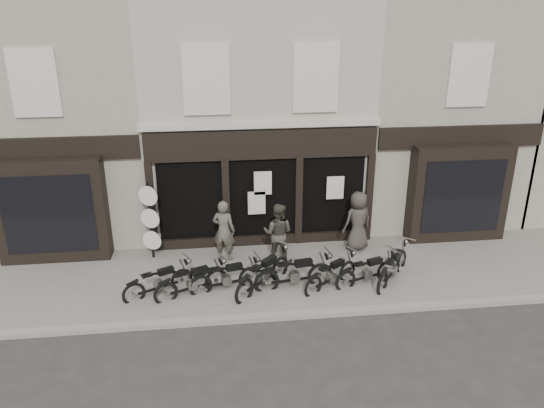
{
  "coord_description": "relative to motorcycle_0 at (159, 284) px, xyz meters",
  "views": [
    {
      "loc": [
        -1.55,
        -12.63,
        7.64
      ],
      "look_at": [
        0.14,
        1.6,
        2.01
      ],
      "focal_mm": 35.0,
      "sensor_mm": 36.0,
      "label": 1
    }
  ],
  "objects": [
    {
      "name": "motorcycle_2",
      "position": [
        1.83,
        0.02,
        0.01
      ],
      "size": [
        2.03,
        0.81,
        0.99
      ],
      "rotation": [
        0.0,
        0.0,
        0.25
      ],
      "color": "black",
      "rests_on": "ground"
    },
    {
      "name": "ground_plane",
      "position": [
        3.11,
        -0.19,
        -0.39
      ],
      "size": [
        90.0,
        90.0,
        0.0
      ],
      "primitive_type": "plane",
      "color": "#2D2B28",
      "rests_on": "ground"
    },
    {
      "name": "man_left",
      "position": [
        1.83,
        1.8,
        0.69
      ],
      "size": [
        0.81,
        0.67,
        1.91
      ],
      "primitive_type": "imported",
      "rotation": [
        0.0,
        0.0,
        2.79
      ],
      "color": "#4F4B41",
      "rests_on": "pavement"
    },
    {
      "name": "central_building",
      "position": [
        3.11,
        5.76,
        3.69
      ],
      "size": [
        7.3,
        6.22,
        8.34
      ],
      "color": "#AFA596",
      "rests_on": "ground"
    },
    {
      "name": "motorcycle_3",
      "position": [
        2.84,
        -0.04,
        0.06
      ],
      "size": [
        1.8,
        1.85,
        1.11
      ],
      "rotation": [
        0.0,
        0.0,
        0.81
      ],
      "color": "black",
      "rests_on": "ground"
    },
    {
      "name": "man_right",
      "position": [
        6.02,
        1.99,
        0.7
      ],
      "size": [
        1.08,
        0.87,
        1.93
      ],
      "primitive_type": "imported",
      "rotation": [
        0.0,
        0.0,
        3.46
      ],
      "color": "#39342F",
      "rests_on": "pavement"
    },
    {
      "name": "motorcycle_6",
      "position": [
        5.77,
        -0.11,
        0.0
      ],
      "size": [
        1.96,
        0.94,
        0.98
      ],
      "rotation": [
        0.0,
        0.0,
        0.33
      ],
      "color": "black",
      "rests_on": "ground"
    },
    {
      "name": "man_centre",
      "position": [
        3.43,
        1.45,
        0.67
      ],
      "size": [
        1.1,
        0.98,
        1.87
      ],
      "primitive_type": "imported",
      "rotation": [
        0.0,
        0.0,
        2.78
      ],
      "color": "#3C3931",
      "rests_on": "pavement"
    },
    {
      "name": "motorcycle_7",
      "position": [
        6.53,
        -0.01,
        0.03
      ],
      "size": [
        1.58,
        1.84,
        1.05
      ],
      "rotation": [
        0.0,
        0.0,
        0.89
      ],
      "color": "black",
      "rests_on": "ground"
    },
    {
      "name": "pavement",
      "position": [
        3.11,
        0.71,
        -0.33
      ],
      "size": [
        30.0,
        4.2,
        0.12
      ],
      "primitive_type": "cube",
      "color": "#67615B",
      "rests_on": "ground_plane"
    },
    {
      "name": "neighbour_left",
      "position": [
        -3.24,
        5.71,
        3.65
      ],
      "size": [
        5.6,
        6.73,
        8.34
      ],
      "color": "#9D9685",
      "rests_on": "ground"
    },
    {
      "name": "motorcycle_0",
      "position": [
        0.0,
        0.0,
        0.0
      ],
      "size": [
        1.87,
        1.17,
        0.97
      ],
      "rotation": [
        0.0,
        0.0,
        0.48
      ],
      "color": "black",
      "rests_on": "ground"
    },
    {
      "name": "motorcycle_4",
      "position": [
        3.71,
        -0.08,
        0.05
      ],
      "size": [
        2.26,
        0.68,
        1.09
      ],
      "rotation": [
        0.0,
        0.0,
        0.15
      ],
      "color": "black",
      "rests_on": "ground"
    },
    {
      "name": "motorcycle_1",
      "position": [
        0.9,
        -0.14,
        0.02
      ],
      "size": [
        2.0,
        1.1,
        1.02
      ],
      "rotation": [
        0.0,
        0.0,
        0.4
      ],
      "color": "black",
      "rests_on": "ground"
    },
    {
      "name": "motorcycle_5",
      "position": [
        4.73,
        -0.14,
        -0.0
      ],
      "size": [
        1.76,
        1.33,
        0.96
      ],
      "rotation": [
        0.0,
        0.0,
        0.59
      ],
      "color": "black",
      "rests_on": "ground"
    },
    {
      "name": "neighbour_right",
      "position": [
        9.46,
        5.71,
        3.65
      ],
      "size": [
        5.6,
        6.73,
        8.34
      ],
      "color": "#9D9685",
      "rests_on": "ground"
    },
    {
      "name": "kerb",
      "position": [
        3.11,
        -1.44,
        -0.32
      ],
      "size": [
        30.0,
        0.25,
        0.13
      ],
      "primitive_type": "cube",
      "color": "gray",
      "rests_on": "ground_plane"
    },
    {
      "name": "advert_sign_post",
      "position": [
        -0.35,
        2.15,
        0.86
      ],
      "size": [
        0.59,
        0.4,
        2.55
      ],
      "rotation": [
        0.0,
        0.0,
        -0.37
      ],
      "color": "black",
      "rests_on": "ground"
    }
  ]
}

